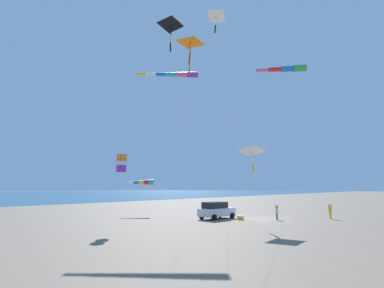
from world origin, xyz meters
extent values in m
plane|color=#756654|center=(0.00, 0.00, 0.00)|extent=(600.00, 600.00, 0.00)
cube|color=silver|center=(-3.62, -3.15, 0.75)|extent=(2.49, 4.53, 0.84)
cube|color=black|center=(-3.67, -3.49, 1.51)|extent=(2.01, 2.80, 0.68)
cylinder|color=black|center=(-4.31, -1.56, 0.33)|extent=(0.32, 0.69, 0.66)
cylinder|color=black|center=(-2.48, -1.84, 0.33)|extent=(0.32, 0.69, 0.66)
cylinder|color=black|center=(-4.76, -4.45, 0.33)|extent=(0.32, 0.69, 0.66)
cylinder|color=black|center=(-2.93, -4.73, 0.33)|extent=(0.32, 0.69, 0.66)
cube|color=yellow|center=(-1.16, -2.31, 0.18)|extent=(0.60, 0.40, 0.36)
cube|color=white|center=(-1.16, -2.31, 0.39)|extent=(0.62, 0.42, 0.06)
cube|color=gold|center=(6.15, 4.71, 0.36)|extent=(0.27, 0.32, 0.72)
cylinder|color=gold|center=(6.15, 4.71, 1.02)|extent=(0.46, 0.46, 0.60)
sphere|color=tan|center=(6.15, 4.71, 1.44)|extent=(0.23, 0.23, 0.23)
cylinder|color=gold|center=(6.35, 4.67, 1.48)|extent=(0.27, 0.36, 0.45)
cylinder|color=gold|center=(6.10, 4.51, 1.48)|extent=(0.27, 0.36, 0.45)
cube|color=#3D7F51|center=(1.95, 0.04, 0.35)|extent=(0.28, 0.30, 0.70)
cylinder|color=silver|center=(1.95, 0.04, 0.99)|extent=(0.45, 0.45, 0.58)
sphere|color=brown|center=(1.95, 0.04, 1.39)|extent=(0.22, 0.22, 0.22)
cylinder|color=silver|center=(1.75, 0.06, 1.43)|extent=(0.28, 0.33, 0.44)
cylinder|color=silver|center=(1.98, 0.24, 1.43)|extent=(0.28, 0.33, 0.44)
pyramid|color=white|center=(-1.34, -6.30, 21.80)|extent=(1.54, 2.22, 0.71)
cylinder|color=black|center=(-1.30, -6.31, 21.68)|extent=(1.80, 0.16, 0.68)
cylinder|color=white|center=(-1.32, -6.35, 21.10)|extent=(0.23, 0.28, 0.97)
cylinder|color=black|center=(-1.37, -6.44, 20.15)|extent=(0.27, 0.31, 0.97)
cylinder|color=white|center=(-1.43, -6.46, 19.20)|extent=(0.26, 0.29, 0.97)
cylinder|color=white|center=(-0.59, -4.21, 10.80)|extent=(1.43, 4.21, 21.61)
pyramid|color=orange|center=(0.40, -12.86, 15.59)|extent=(2.15, 2.33, 0.45)
cylinder|color=black|center=(0.42, -12.87, 15.48)|extent=(1.45, 0.98, 0.33)
cylinder|color=orange|center=(0.42, -12.90, 14.95)|extent=(0.16, 0.21, 0.89)
cylinder|color=red|center=(0.39, -12.94, 14.07)|extent=(0.24, 0.18, 0.89)
cylinder|color=orange|center=(0.34, -12.91, 13.20)|extent=(0.19, 0.25, 0.89)
cylinder|color=white|center=(1.97, -7.23, 7.71)|extent=(3.10, 11.29, 15.41)
cylinder|color=green|center=(6.95, -5.49, 13.93)|extent=(1.26, 1.18, 0.66)
cylinder|color=blue|center=(6.09, -6.18, 13.87)|extent=(1.19, 1.09, 0.55)
cylinder|color=red|center=(5.22, -6.86, 13.81)|extent=(1.12, 1.00, 0.44)
cylinder|color=#EF4C93|center=(4.36, -7.55, 13.75)|extent=(1.04, 0.91, 0.33)
cylinder|color=white|center=(5.34, -2.21, 6.91)|extent=(4.08, 5.90, 13.81)
pyramid|color=white|center=(2.39, -6.24, 6.90)|extent=(2.38, 2.50, 0.81)
cylinder|color=black|center=(2.43, -6.27, 6.78)|extent=(1.38, 1.10, 0.82)
cylinder|color=white|center=(2.43, -6.22, 6.20)|extent=(0.16, 0.25, 0.97)
cylinder|color=yellow|center=(2.48, -6.18, 5.25)|extent=(0.26, 0.16, 0.97)
cylinder|color=white|center=(2.51, -6.22, 4.30)|extent=(0.23, 0.27, 0.96)
cylinder|color=white|center=(5.06, -0.03, 3.35)|extent=(5.26, 12.49, 6.71)
cylinder|color=white|center=(-3.28, -9.05, 10.22)|extent=(0.58, 14.58, 20.43)
cylinder|color=#1EB7C6|center=(-13.25, -3.98, 4.14)|extent=(0.96, 0.96, 0.70)
cylinder|color=red|center=(-13.71, -4.44, 4.12)|extent=(0.89, 0.89, 0.61)
cylinder|color=yellow|center=(-14.17, -4.91, 4.10)|extent=(0.82, 0.82, 0.52)
cylinder|color=blue|center=(-14.63, -5.37, 4.07)|extent=(0.75, 0.76, 0.42)
cylinder|color=white|center=(-15.09, -5.84, 4.05)|extent=(0.68, 0.69, 0.33)
cylinder|color=white|center=(-8.09, -3.49, 1.99)|extent=(9.87, 0.53, 3.99)
cylinder|color=purple|center=(-3.05, -8.17, 14.96)|extent=(1.27, 1.09, 0.64)
cylinder|color=#EF4C93|center=(-3.98, -8.76, 15.02)|extent=(1.23, 1.04, 0.58)
cylinder|color=#1EB7C6|center=(-4.91, -9.34, 15.08)|extent=(1.19, 0.98, 0.52)
cylinder|color=blue|center=(-5.84, -9.92, 15.15)|extent=(1.15, 0.93, 0.45)
cylinder|color=white|center=(-6.76, -10.51, 15.21)|extent=(1.12, 0.87, 0.39)
cylinder|color=yellow|center=(-7.69, -11.09, 15.27)|extent=(1.08, 0.81, 0.32)
cylinder|color=white|center=(-2.28, -5.69, 7.39)|extent=(0.62, 4.38, 14.78)
pyramid|color=black|center=(-4.39, -10.25, 20.06)|extent=(2.21, 2.38, 1.02)
cylinder|color=black|center=(-4.33, -10.29, 19.97)|extent=(1.20, 0.91, 1.16)
cylinder|color=black|center=(-4.32, -10.25, 19.40)|extent=(0.20, 0.26, 0.94)
cylinder|color=yellow|center=(-4.30, -10.25, 18.47)|extent=(0.18, 0.25, 0.94)
cylinder|color=black|center=(-4.27, -10.28, 17.54)|extent=(0.21, 0.19, 0.93)
cylinder|color=white|center=(-5.32, -7.22, 9.95)|extent=(1.99, 6.15, 19.89)
cube|color=orange|center=(-5.80, -14.73, 6.01)|extent=(0.68, 0.68, 0.59)
cube|color=purple|center=(-5.80, -14.73, 5.06)|extent=(0.68, 0.68, 0.59)
cylinder|color=black|center=(-5.55, -15.07, 5.54)|extent=(0.02, 0.02, 1.54)
cylinder|color=black|center=(-5.46, -14.48, 5.54)|extent=(0.02, 0.02, 1.54)
cylinder|color=black|center=(-6.14, -14.98, 5.54)|extent=(0.02, 0.02, 1.54)
cylinder|color=black|center=(-6.04, -14.39, 5.54)|extent=(0.02, 0.02, 1.54)
cylinder|color=white|center=(-5.79, -7.80, 2.38)|extent=(0.03, 13.86, 4.77)
camera|label=1|loc=(15.12, -31.10, 3.40)|focal=27.79mm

